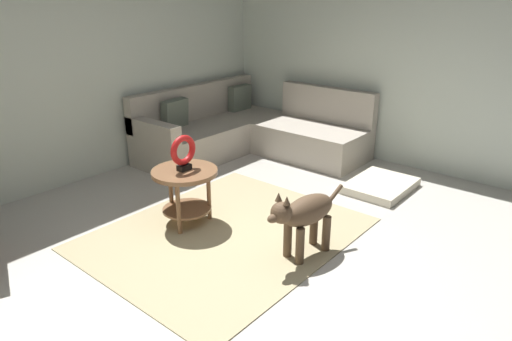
{
  "coord_description": "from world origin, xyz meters",
  "views": [
    {
      "loc": [
        -2.44,
        -1.81,
        2.01
      ],
      "look_at": [
        0.45,
        0.6,
        0.55
      ],
      "focal_mm": 31.71,
      "sensor_mm": 36.0,
      "label": 1
    }
  ],
  "objects_px": {
    "side_table": "(185,182)",
    "dog": "(304,214)",
    "torus_sculpture": "(183,152)",
    "sectional_couch": "(248,133)",
    "dog_bed_mat": "(380,186)"
  },
  "relations": [
    {
      "from": "sectional_couch",
      "to": "dog",
      "type": "xyz_separation_m",
      "value": [
        -1.69,
        -2.06,
        0.09
      ]
    },
    {
      "from": "torus_sculpture",
      "to": "dog",
      "type": "relative_size",
      "value": 0.39
    },
    {
      "from": "sectional_couch",
      "to": "torus_sculpture",
      "type": "distance_m",
      "value": 2.16
    },
    {
      "from": "sectional_couch",
      "to": "torus_sculpture",
      "type": "bearing_deg",
      "value": -154.9
    },
    {
      "from": "torus_sculpture",
      "to": "dog",
      "type": "bearing_deg",
      "value": -78.88
    },
    {
      "from": "side_table",
      "to": "torus_sculpture",
      "type": "height_order",
      "value": "torus_sculpture"
    },
    {
      "from": "side_table",
      "to": "dog_bed_mat",
      "type": "xyz_separation_m",
      "value": [
        1.91,
        -1.04,
        -0.37
      ]
    },
    {
      "from": "dog",
      "to": "side_table",
      "type": "bearing_deg",
      "value": 20.77
    },
    {
      "from": "side_table",
      "to": "dog",
      "type": "height_order",
      "value": "dog"
    },
    {
      "from": "side_table",
      "to": "torus_sculpture",
      "type": "relative_size",
      "value": 1.84
    },
    {
      "from": "dog",
      "to": "sectional_couch",
      "type": "bearing_deg",
      "value": -29.77
    },
    {
      "from": "torus_sculpture",
      "to": "dog_bed_mat",
      "type": "xyz_separation_m",
      "value": [
        1.91,
        -1.04,
        -0.67
      ]
    },
    {
      "from": "side_table",
      "to": "torus_sculpture",
      "type": "distance_m",
      "value": 0.29
    },
    {
      "from": "sectional_couch",
      "to": "side_table",
      "type": "relative_size",
      "value": 3.75
    },
    {
      "from": "sectional_couch",
      "to": "dog_bed_mat",
      "type": "xyz_separation_m",
      "value": [
        -0.01,
        -1.94,
        -0.24
      ]
    }
  ]
}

